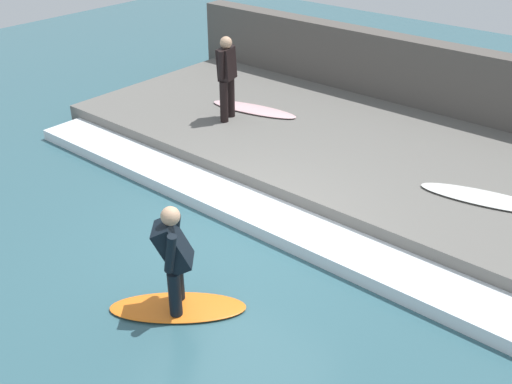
{
  "coord_description": "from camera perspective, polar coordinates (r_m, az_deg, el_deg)",
  "views": [
    {
      "loc": [
        -5.3,
        -4.73,
        4.86
      ],
      "look_at": [
        0.36,
        0.0,
        0.7
      ],
      "focal_mm": 42.0,
      "sensor_mm": 36.0,
      "label": 1
    }
  ],
  "objects": [
    {
      "name": "surfboard_waiting_near",
      "position": [
        12.12,
        -0.22,
        7.89
      ],
      "size": [
        0.84,
        1.93,
        0.06
      ],
      "color": "beige",
      "rests_on": "concrete_ledge"
    },
    {
      "name": "surfer_waiting_near",
      "position": [
        11.44,
        -2.81,
        11.17
      ],
      "size": [
        0.53,
        0.35,
        1.61
      ],
      "color": "black",
      "rests_on": "concrete_ledge"
    },
    {
      "name": "surfer_riding",
      "position": [
        7.04,
        -7.86,
        -5.84
      ],
      "size": [
        0.58,
        0.59,
        1.4
      ],
      "color": "black",
      "rests_on": "surfboard_riding"
    },
    {
      "name": "wave_foam_crest",
      "position": [
        9.0,
        1.35,
        -2.55
      ],
      "size": [
        0.84,
        10.66,
        0.2
      ],
      "primitive_type": "cube",
      "color": "silver",
      "rests_on": "ground_plane"
    },
    {
      "name": "ground_plane",
      "position": [
        8.61,
        -1.56,
        -4.98
      ],
      "size": [
        28.0,
        28.0,
        0.0
      ],
      "primitive_type": "plane",
      "color": "#335B66"
    },
    {
      "name": "surfboard_spare",
      "position": [
        9.52,
        21.01,
        -0.55
      ],
      "size": [
        0.92,
        1.97,
        0.06
      ],
      "color": "white",
      "rests_on": "concrete_ledge"
    },
    {
      "name": "surfboard_riding",
      "position": [
        7.52,
        -7.44,
        -10.84
      ],
      "size": [
        1.53,
        1.66,
        0.06
      ],
      "color": "orange",
      "rests_on": "ground_plane"
    },
    {
      "name": "back_wall",
      "position": [
        12.69,
        16.07,
        9.81
      ],
      "size": [
        0.5,
        11.78,
        1.69
      ],
      "primitive_type": "cube",
      "color": "#544F49",
      "rests_on": "ground_plane"
    },
    {
      "name": "concrete_ledge",
      "position": [
        10.88,
        10.03,
        3.53
      ],
      "size": [
        4.4,
        11.22,
        0.39
      ],
      "primitive_type": "cube",
      "color": "#66635E",
      "rests_on": "ground_plane"
    }
  ]
}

